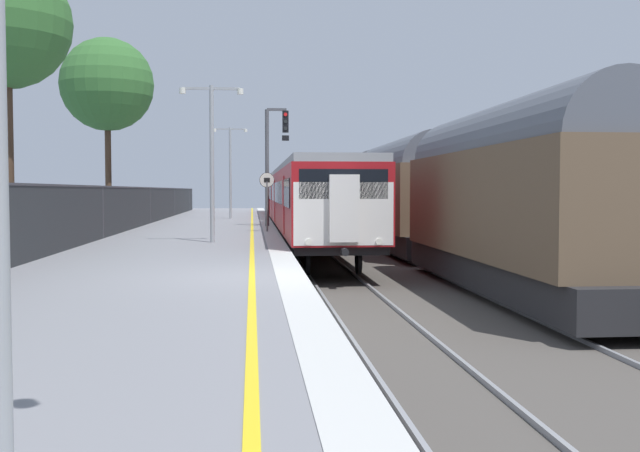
{
  "coord_description": "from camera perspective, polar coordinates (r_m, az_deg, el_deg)",
  "views": [
    {
      "loc": [
        -0.34,
        -14.11,
        1.64
      ],
      "look_at": [
        1.58,
        6.69,
        0.64
      ],
      "focal_mm": 41.37,
      "sensor_mm": 36.0,
      "label": 1
    }
  ],
  "objects": [
    {
      "name": "platform_lamp_far",
      "position": [
        43.38,
        -6.95,
        4.74
      ],
      "size": [
        2.0,
        0.2,
        5.32
      ],
      "color": "#93999E",
      "rests_on": "ground"
    },
    {
      "name": "speed_limit_sign",
      "position": [
        29.46,
        -4.12,
        2.5
      ],
      "size": [
        0.59,
        0.08,
        2.36
      ],
      "color": "#59595B",
      "rests_on": "ground"
    },
    {
      "name": "platform_lamp_mid",
      "position": [
        23.61,
        -8.37,
        5.94
      ],
      "size": [
        2.0,
        0.2,
        4.95
      ],
      "color": "#93999E",
      "rests_on": "ground"
    },
    {
      "name": "background_tree_centre",
      "position": [
        36.73,
        -16.12,
        10.26
      ],
      "size": [
        4.36,
        4.36,
        8.81
      ],
      "color": "#473323",
      "rests_on": "ground"
    },
    {
      "name": "background_tree_left",
      "position": [
        22.41,
        -23.46,
        13.9
      ],
      "size": [
        3.61,
        3.61,
        8.01
      ],
      "color": "#473323",
      "rests_on": "ground"
    },
    {
      "name": "freight_train_adjacent_track",
      "position": [
        31.84,
        6.41,
        2.65
      ],
      "size": [
        2.6,
        39.3,
        4.74
      ],
      "color": "#232326",
      "rests_on": "ground"
    },
    {
      "name": "ground",
      "position": [
        14.59,
        6.62,
        -6.14
      ],
      "size": [
        17.4,
        110.0,
        1.21
      ],
      "color": "gray"
    },
    {
      "name": "commuter_train_at_platform",
      "position": [
        39.34,
        -1.72,
        2.21
      ],
      "size": [
        2.83,
        39.96,
        3.81
      ],
      "color": "maroon",
      "rests_on": "ground"
    },
    {
      "name": "signal_gantry",
      "position": [
        34.06,
        -3.68,
        5.65
      ],
      "size": [
        1.1,
        0.24,
        5.42
      ],
      "color": "#47474C",
      "rests_on": "ground"
    }
  ]
}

